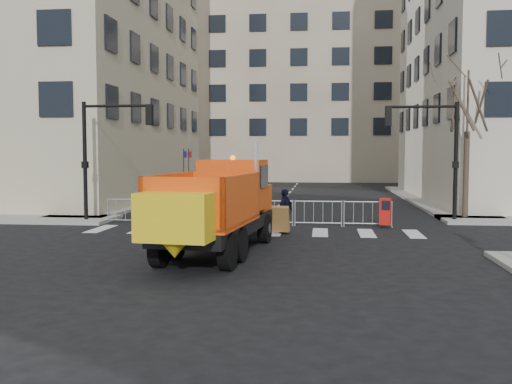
# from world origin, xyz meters

# --- Properties ---
(ground) EXTENTS (120.00, 120.00, 0.00)m
(ground) POSITION_xyz_m (0.00, 0.00, 0.00)
(ground) COLOR black
(ground) RESTS_ON ground
(sidewalk_back) EXTENTS (64.00, 5.00, 0.15)m
(sidewalk_back) POSITION_xyz_m (0.00, 8.50, 0.07)
(sidewalk_back) COLOR gray
(sidewalk_back) RESTS_ON ground
(building_far) EXTENTS (30.00, 18.00, 24.00)m
(building_far) POSITION_xyz_m (0.00, 52.00, 12.00)
(building_far) COLOR gray
(building_far) RESTS_ON ground
(traffic_light_left) EXTENTS (0.18, 0.18, 5.40)m
(traffic_light_left) POSITION_xyz_m (-8.00, 7.50, 2.70)
(traffic_light_left) COLOR black
(traffic_light_left) RESTS_ON ground
(traffic_light_right) EXTENTS (0.18, 0.18, 5.40)m
(traffic_light_right) POSITION_xyz_m (8.50, 9.50, 2.70)
(traffic_light_right) COLOR black
(traffic_light_right) RESTS_ON ground
(crowd_barriers) EXTENTS (12.60, 0.60, 1.10)m
(crowd_barriers) POSITION_xyz_m (-0.75, 7.60, 0.55)
(crowd_barriers) COLOR #9EA0A5
(crowd_barriers) RESTS_ON ground
(street_tree) EXTENTS (3.00, 3.00, 7.50)m
(street_tree) POSITION_xyz_m (9.20, 10.50, 3.75)
(street_tree) COLOR #382B21
(street_tree) RESTS_ON ground
(plow_truck) EXTENTS (3.46, 9.23, 3.51)m
(plow_truck) POSITION_xyz_m (-0.65, 0.18, 1.56)
(plow_truck) COLOR black
(plow_truck) RESTS_ON ground
(cop_a) EXTENTS (0.69, 0.69, 1.61)m
(cop_a) POSITION_xyz_m (-1.35, 3.82, 0.80)
(cop_a) COLOR black
(cop_a) RESTS_ON ground
(cop_b) EXTENTS (1.20, 1.11, 1.97)m
(cop_b) POSITION_xyz_m (-0.46, 5.54, 0.98)
(cop_b) COLOR black
(cop_b) RESTS_ON ground
(cop_c) EXTENTS (0.80, 1.10, 1.73)m
(cop_c) POSITION_xyz_m (1.13, 5.24, 0.86)
(cop_c) COLOR black
(cop_c) RESTS_ON ground
(worker) EXTENTS (1.24, 1.06, 1.67)m
(worker) POSITION_xyz_m (-4.63, 9.26, 0.98)
(worker) COLOR #D5F51C
(worker) RESTS_ON sidewalk_back
(newspaper_box) EXTENTS (0.52, 0.48, 1.10)m
(newspaper_box) POSITION_xyz_m (5.18, 7.12, 0.70)
(newspaper_box) COLOR #BA120E
(newspaper_box) RESTS_ON sidewalk_back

